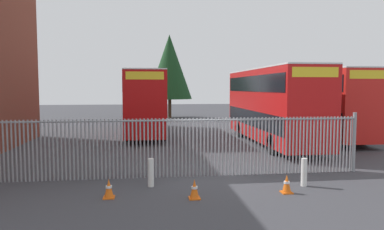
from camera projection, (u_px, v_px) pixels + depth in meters
ground_plane at (184, 143)px, 21.26m from camera, size 100.00×100.00×0.00m
palisade_fence at (167, 146)px, 13.08m from camera, size 14.94×0.14×2.35m
double_decker_bus_near_gate at (272, 103)px, 20.81m from camera, size 2.54×10.81×4.42m
double_decker_bus_behind_fence_left at (146, 100)px, 25.20m from camera, size 2.54×10.81×4.42m
double_decker_bus_behind_fence_right at (318, 101)px, 23.61m from camera, size 2.54×10.81×4.42m
bollard_near_left at (151, 173)px, 11.89m from camera, size 0.20×0.20×0.95m
bollard_center_front at (304, 172)px, 11.94m from camera, size 0.20×0.20×0.95m
traffic_cone_by_gate at (194, 189)px, 10.59m from camera, size 0.34×0.34×0.59m
traffic_cone_mid_forecourt at (287, 184)px, 11.16m from camera, size 0.34×0.34×0.59m
traffic_cone_near_kerb at (109, 189)px, 10.66m from camera, size 0.34×0.34×0.59m
tree_tall_back at (170, 67)px, 38.72m from camera, size 4.90×4.90×9.10m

